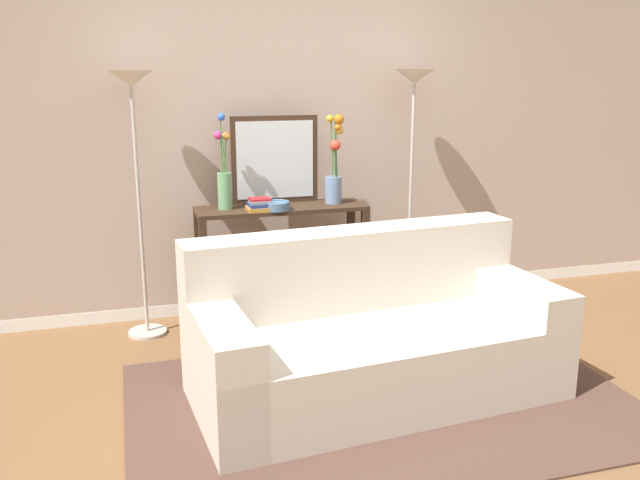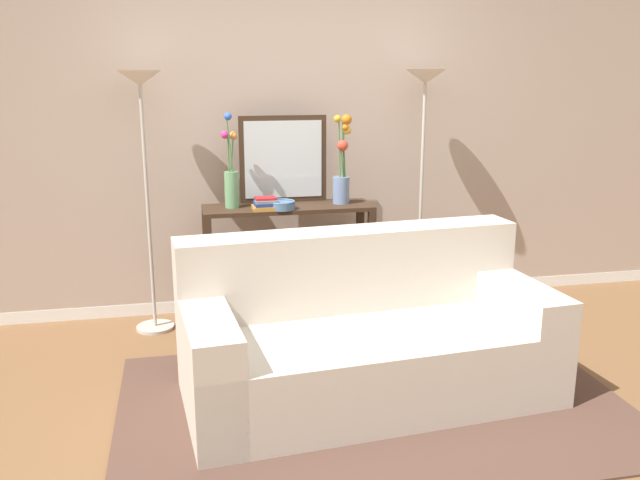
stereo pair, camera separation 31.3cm
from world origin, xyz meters
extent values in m
cube|color=brown|center=(0.00, 0.00, -0.01)|extent=(16.00, 16.00, 0.02)
cube|color=white|center=(0.00, 1.90, 0.04)|extent=(12.00, 0.15, 0.09)
cube|color=#B29E8E|center=(0.00, 1.90, 1.59)|extent=(12.00, 0.14, 2.99)
cube|color=#51382D|center=(0.16, 0.16, 0.01)|extent=(2.70, 1.74, 0.01)
cube|color=beige|center=(0.16, 0.26, 0.21)|extent=(2.05, 1.08, 0.42)
cube|color=beige|center=(0.13, 0.58, 0.65)|extent=(2.00, 0.43, 0.46)
cube|color=beige|center=(-0.70, 0.18, 0.30)|extent=(0.32, 0.92, 0.60)
cube|color=beige|center=(1.03, 0.34, 0.30)|extent=(0.32, 0.92, 0.60)
cube|color=#382619|center=(-0.08, 1.49, 0.83)|extent=(1.17, 0.36, 0.03)
cube|color=#382619|center=(-0.08, 1.49, 0.15)|extent=(1.07, 0.30, 0.01)
cube|color=#382619|center=(-0.64, 1.34, 0.41)|extent=(0.05, 0.05, 0.82)
cube|color=#382619|center=(0.48, 1.34, 0.41)|extent=(0.05, 0.05, 0.82)
cube|color=#382619|center=(-0.64, 1.64, 0.41)|extent=(0.05, 0.05, 0.82)
cube|color=#382619|center=(0.48, 1.64, 0.41)|extent=(0.05, 0.05, 0.82)
cylinder|color=#B7B2A8|center=(-1.02, 1.55, 0.01)|extent=(0.26, 0.26, 0.02)
cylinder|color=#B7B2A8|center=(-1.02, 1.55, 0.84)|extent=(0.02, 0.02, 1.63)
cone|color=silver|center=(-1.02, 1.55, 1.70)|extent=(0.28, 0.28, 0.10)
cylinder|color=#B7B2A8|center=(0.91, 1.55, 0.01)|extent=(0.26, 0.26, 0.02)
cylinder|color=#B7B2A8|center=(0.91, 1.55, 0.84)|extent=(0.02, 0.02, 1.64)
cone|color=silver|center=(0.91, 1.55, 1.71)|extent=(0.28, 0.28, 0.10)
cube|color=#382619|center=(-0.09, 1.64, 1.15)|extent=(0.61, 0.02, 0.60)
cube|color=silver|center=(-0.09, 1.63, 1.15)|extent=(0.54, 0.01, 0.53)
cylinder|color=#669E6B|center=(-0.46, 1.51, 0.97)|extent=(0.10, 0.10, 0.24)
cylinder|color=#3D7538|center=(-0.47, 1.51, 1.22)|extent=(0.01, 0.02, 0.25)
sphere|color=#DB3082|center=(-0.49, 1.52, 1.34)|extent=(0.05, 0.05, 0.05)
cylinder|color=#3D7538|center=(-0.47, 1.52, 1.22)|extent=(0.01, 0.02, 0.24)
sphere|color=#49B5E3|center=(-0.49, 1.52, 1.34)|extent=(0.05, 0.05, 0.05)
cylinder|color=#3D7538|center=(-0.46, 1.50, 1.28)|extent=(0.04, 0.02, 0.37)
sphere|color=blue|center=(-0.47, 1.48, 1.46)|extent=(0.05, 0.05, 0.05)
cylinder|color=#3D7538|center=(-0.45, 1.52, 1.21)|extent=(0.03, 0.03, 0.24)
sphere|color=orange|center=(-0.43, 1.53, 1.33)|extent=(0.06, 0.06, 0.06)
cylinder|color=#6B84AD|center=(0.30, 1.50, 0.94)|extent=(0.12, 0.12, 0.19)
cylinder|color=#3D7538|center=(0.30, 1.48, 1.15)|extent=(0.03, 0.01, 0.22)
sphere|color=#C93E2B|center=(0.30, 1.46, 1.26)|extent=(0.08, 0.08, 0.08)
cylinder|color=#3D7538|center=(0.32, 1.49, 1.20)|extent=(0.02, 0.04, 0.32)
sphere|color=gold|center=(0.33, 1.49, 1.36)|extent=(0.06, 0.06, 0.06)
cylinder|color=#3D7538|center=(0.31, 1.49, 1.21)|extent=(0.03, 0.02, 0.34)
sphere|color=#C16816|center=(0.32, 1.47, 1.38)|extent=(0.05, 0.05, 0.05)
cylinder|color=#3D7538|center=(0.28, 1.49, 1.24)|extent=(0.02, 0.02, 0.40)
sphere|color=gold|center=(0.27, 1.49, 1.44)|extent=(0.05, 0.05, 0.05)
cylinder|color=#3D7538|center=(0.31, 1.49, 1.23)|extent=(0.04, 0.05, 0.39)
sphere|color=#C56A16|center=(0.33, 1.48, 1.43)|extent=(0.07, 0.07, 0.07)
cylinder|color=#4C7093|center=(-0.14, 1.38, 0.87)|extent=(0.18, 0.18, 0.05)
torus|color=#4C7093|center=(-0.14, 1.38, 0.90)|extent=(0.17, 0.17, 0.01)
cube|color=#B77F33|center=(-0.24, 1.39, 0.86)|extent=(0.18, 0.16, 0.03)
cube|color=navy|center=(-0.24, 1.40, 0.89)|extent=(0.17, 0.15, 0.02)
cube|color=slate|center=(-0.24, 1.39, 0.91)|extent=(0.15, 0.13, 0.02)
cube|color=maroon|center=(-0.25, 1.40, 0.92)|extent=(0.14, 0.12, 0.02)
cube|color=maroon|center=(-0.53, 1.49, 0.06)|extent=(0.05, 0.17, 0.11)
cube|color=slate|center=(-0.49, 1.49, 0.06)|extent=(0.04, 0.18, 0.12)
cube|color=#1E7075|center=(-0.45, 1.49, 0.05)|extent=(0.03, 0.17, 0.10)
cube|color=#236033|center=(-0.41, 1.49, 0.06)|extent=(0.03, 0.16, 0.11)
cube|color=#B77F33|center=(-0.37, 1.49, 0.06)|extent=(0.05, 0.15, 0.13)
cube|color=gold|center=(-0.32, 1.49, 0.05)|extent=(0.06, 0.14, 0.11)
cube|color=navy|center=(-0.27, 1.49, 0.06)|extent=(0.03, 0.17, 0.12)
cube|color=tan|center=(-0.23, 1.49, 0.06)|extent=(0.04, 0.13, 0.11)
cube|color=#2D2D33|center=(-0.18, 1.49, 0.05)|extent=(0.06, 0.14, 0.11)
cube|color=#BC3328|center=(-0.12, 1.49, 0.06)|extent=(0.05, 0.16, 0.12)
camera|label=1|loc=(-1.10, -2.92, 1.76)|focal=37.77mm
camera|label=2|loc=(-0.80, -3.00, 1.76)|focal=37.77mm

